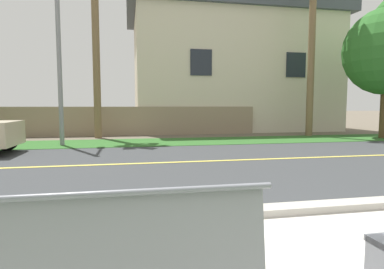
# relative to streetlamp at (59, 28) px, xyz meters

# --- Properties ---
(ground_plane) EXTENTS (140.00, 140.00, 0.00)m
(ground_plane) POSITION_rel_streetlamp_xyz_m (3.69, -2.98, -4.22)
(ground_plane) COLOR #665B4C
(curb_edge) EXTENTS (44.00, 0.30, 0.11)m
(curb_edge) POSITION_rel_streetlamp_xyz_m (3.69, -8.63, -4.17)
(curb_edge) COLOR #ADA89E
(curb_edge) RESTS_ON ground_plane
(street_asphalt) EXTENTS (52.00, 8.00, 0.01)m
(street_asphalt) POSITION_rel_streetlamp_xyz_m (3.69, -4.48, -4.22)
(street_asphalt) COLOR #383A3D
(street_asphalt) RESTS_ON ground_plane
(road_centre_line) EXTENTS (48.00, 0.14, 0.01)m
(road_centre_line) POSITION_rel_streetlamp_xyz_m (3.69, -4.48, -4.21)
(road_centre_line) COLOR #E0CC4C
(road_centre_line) RESTS_ON ground_plane
(far_verge_grass) EXTENTS (48.00, 2.80, 0.02)m
(far_verge_grass) POSITION_rel_streetlamp_xyz_m (3.69, 0.21, -4.22)
(far_verge_grass) COLOR #2D6026
(far_verge_grass) RESTS_ON ground_plane
(streetlamp) EXTENTS (0.24, 2.10, 7.42)m
(streetlamp) POSITION_rel_streetlamp_xyz_m (0.00, 0.00, 0.00)
(streetlamp) COLOR gray
(streetlamp) RESTS_ON ground_plane
(garden_wall) EXTENTS (13.00, 0.36, 1.40)m
(garden_wall) POSITION_rel_streetlamp_xyz_m (2.23, 3.46, -3.52)
(garden_wall) COLOR gray
(garden_wall) RESTS_ON ground_plane
(house_across_street) EXTENTS (12.42, 6.91, 7.16)m
(house_across_street) POSITION_rel_streetlamp_xyz_m (8.59, 6.66, -0.60)
(house_across_street) COLOR beige
(house_across_street) RESTS_ON ground_plane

